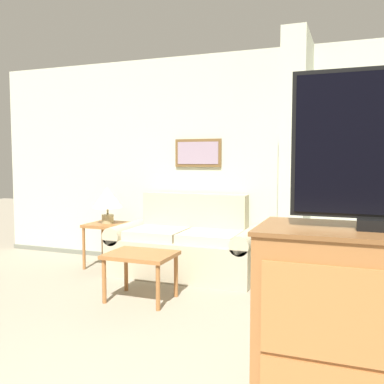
{
  "coord_description": "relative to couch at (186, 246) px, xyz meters",
  "views": [
    {
      "loc": [
        1.0,
        -1.19,
        1.34
      ],
      "look_at": [
        -0.31,
        2.27,
        1.05
      ],
      "focal_mm": 40.0,
      "sensor_mm": 36.0,
      "label": 1
    }
  ],
  "objects": [
    {
      "name": "wall_back",
      "position": [
        0.79,
        0.48,
        0.97
      ],
      "size": [
        7.45,
        0.16,
        2.6
      ],
      "color": "beige",
      "rests_on": "ground_plane"
    },
    {
      "name": "wall_partition_pillar",
      "position": [
        1.23,
        0.01,
        0.98
      ],
      "size": [
        0.24,
        0.81,
        2.6
      ],
      "color": "beige",
      "rests_on": "ground_plane"
    },
    {
      "name": "couch",
      "position": [
        0.0,
        0.0,
        0.0
      ],
      "size": [
        1.69,
        0.84,
        0.92
      ],
      "color": "#B7AD8E",
      "rests_on": "ground_plane"
    },
    {
      "name": "coffee_table",
      "position": [
        -0.06,
        -1.02,
        0.07
      ],
      "size": [
        0.63,
        0.49,
        0.45
      ],
      "color": "#996033",
      "rests_on": "ground_plane"
    },
    {
      "name": "side_table",
      "position": [
        -1.02,
        -0.05,
        0.14
      ],
      "size": [
        0.48,
        0.48,
        0.54
      ],
      "color": "#996033",
      "rests_on": "ground_plane"
    },
    {
      "name": "table_lamp",
      "position": [
        -1.02,
        -0.05,
        0.53
      ],
      "size": [
        0.37,
        0.37,
        0.45
      ],
      "color": "tan",
      "rests_on": "side_table"
    },
    {
      "name": "tv_dresser",
      "position": [
        1.94,
        -2.51,
        0.19
      ],
      "size": [
        1.12,
        0.53,
        1.02
      ],
      "color": "#996033",
      "rests_on": "ground_plane"
    }
  ]
}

